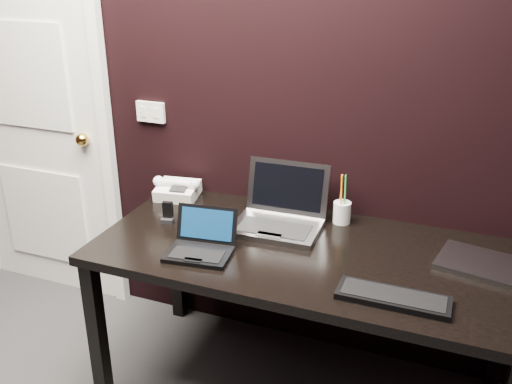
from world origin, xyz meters
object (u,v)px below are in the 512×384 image
at_px(silver_laptop, 279,216).
at_px(ext_keyboard, 393,297).
at_px(netbook, 201,245).
at_px(mobile_phone, 168,214).
at_px(door, 32,113).
at_px(pen_cup, 342,211).
at_px(desk_phone, 177,189).
at_px(desk, 305,266).
at_px(closed_laptop, 483,265).

height_order(silver_laptop, ext_keyboard, silver_laptop).
xyz_separation_m(netbook, mobile_phone, (-0.26, 0.20, 0.00)).
height_order(netbook, ext_keyboard, netbook).
bearing_deg(door, pen_cup, -2.70).
bearing_deg(ext_keyboard, desk_phone, 155.26).
bearing_deg(netbook, mobile_phone, 142.80).
xyz_separation_m(desk, silver_laptop, (-0.17, 0.16, 0.13)).
xyz_separation_m(netbook, desk_phone, (-0.35, 0.45, 0.01)).
height_order(door, desk_phone, door).
distance_m(netbook, mobile_phone, 0.33).
xyz_separation_m(netbook, closed_laptop, (1.05, 0.29, -0.02)).
bearing_deg(ext_keyboard, closed_laptop, 51.19).
height_order(door, ext_keyboard, door).
height_order(netbook, mobile_phone, netbook).
relative_size(mobile_phone, pen_cup, 0.41).
height_order(door, pen_cup, door).
distance_m(door, silver_laptop, 1.52).
distance_m(mobile_phone, pen_cup, 0.77).
bearing_deg(door, closed_laptop, -6.55).
height_order(ext_keyboard, mobile_phone, mobile_phone).
bearing_deg(door, mobile_phone, -19.33).
height_order(netbook, silver_laptop, silver_laptop).
distance_m(closed_laptop, pen_cup, 0.62).
xyz_separation_m(silver_laptop, closed_laptop, (0.83, -0.05, -0.04)).
distance_m(door, closed_laptop, 2.35).
distance_m(desk, ext_keyboard, 0.46).
height_order(mobile_phone, pen_cup, pen_cup).
bearing_deg(pen_cup, ext_keyboard, -59.97).
xyz_separation_m(netbook, pen_cup, (0.45, 0.47, 0.02)).
xyz_separation_m(closed_laptop, mobile_phone, (-1.31, -0.09, 0.02)).
bearing_deg(ext_keyboard, pen_cup, 120.03).
height_order(ext_keyboard, desk_phone, desk_phone).
bearing_deg(pen_cup, mobile_phone, -159.20).
distance_m(silver_laptop, desk_phone, 0.57).
relative_size(door, closed_laptop, 5.89).
bearing_deg(door, ext_keyboard, -16.86).
bearing_deg(mobile_phone, door, 160.67).
bearing_deg(mobile_phone, desk_phone, 109.45).
height_order(silver_laptop, closed_laptop, silver_laptop).
distance_m(desk_phone, mobile_phone, 0.27).
bearing_deg(silver_laptop, door, 171.61).
bearing_deg(door, desk, -12.82).
bearing_deg(desk, pen_cup, 75.52).
bearing_deg(desk_phone, desk, -20.48).
relative_size(desk, netbook, 6.13).
distance_m(door, pen_cup, 1.74).
height_order(door, silver_laptop, door).
height_order(desk, silver_laptop, silver_laptop).
height_order(silver_laptop, mobile_phone, silver_laptop).
bearing_deg(desk_phone, netbook, -52.04).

